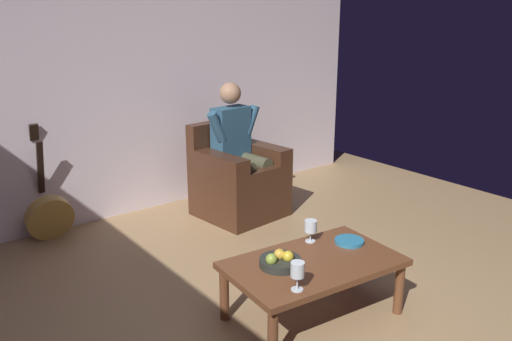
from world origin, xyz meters
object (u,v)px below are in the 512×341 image
Objects in this scene: coffee_table at (313,268)px; wine_glass_near at (298,271)px; person_seated at (239,146)px; decorative_dish at (349,241)px; wine_glass_far at (311,227)px; guitar at (49,214)px; armchair at (238,181)px; fruit_bowl at (280,261)px.

wine_glass_near reaches higher than coffee_table.
decorative_dish is (0.30, 1.67, -0.27)m from person_seated.
wine_glass_far is (-0.18, -0.23, 0.15)m from coffee_table.
coffee_table is 0.38m from decorative_dish.
decorative_dish is at bearing 121.00° from guitar.
wine_glass_near is (-0.62, 2.44, 0.28)m from guitar.
person_seated reaches higher than coffee_table.
armchair reaches higher than coffee_table.
person_seated is 1.71m from decorative_dish.
fruit_bowl is at bearing 55.82° from person_seated.
person_seated is 1.88m from fruit_bowl.
wine_glass_near reaches higher than decorative_dish.
person_seated is 6.34× the size of decorative_dish.
fruit_bowl is at bearing 56.27° from armchair.
coffee_table is at bearing 161.12° from fruit_bowl.
armchair is 4.43× the size of decorative_dish.
person_seated is 1.76m from guitar.
person_seated is 4.88× the size of fruit_bowl.
coffee_table is at bearing 62.72° from person_seated.
fruit_bowl is at bearing -111.61° from wine_glass_near.
wine_glass_far is at bearing -129.18° from coffee_table.
coffee_table is (0.68, 1.71, -0.33)m from person_seated.
guitar is at bearing -59.00° from decorative_dish.
coffee_table is at bearing 50.82° from wine_glass_far.
fruit_bowl is (0.89, 1.64, -0.25)m from person_seated.
coffee_table is 2.43m from guitar.
coffee_table is at bearing 112.78° from guitar.
guitar is (0.94, -2.24, -0.11)m from coffee_table.
armchair is 5.73× the size of wine_glass_far.
guitar reaches higher than decorative_dish.
wine_glass_near is at bearing 104.22° from guitar.
wine_glass_far is 0.43m from fruit_bowl.
guitar is at bearing -67.22° from coffee_table.
coffee_table is 7.43× the size of wine_glass_far.
person_seated reaches higher than decorative_dish.
guitar reaches higher than wine_glass_far.
person_seated reaches higher than guitar.
coffee_table is at bearing 63.09° from armchair.
armchair reaches higher than wine_glass_far.
armchair is at bearing -111.15° from coffee_table.
wine_glass_near is at bearing 68.39° from fruit_bowl.
coffee_table is 6.67× the size of wine_glass_near.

